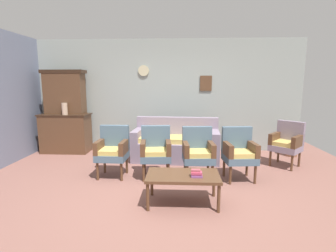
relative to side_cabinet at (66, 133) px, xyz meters
The scene contains 14 objects.
ground_plane 3.37m from the side_cabinet, 42.39° to the right, with size 7.68×7.68×0.00m, color #84564C.
wall_back_with_decor 2.65m from the side_cabinet, ahead, with size 6.40×0.09×2.70m.
side_cabinet is the anchor object (origin of this frame).
cabinet_upper_hutch 0.99m from the side_cabinet, 90.00° to the left, with size 0.99×0.38×1.03m.
vase_on_cabinet 0.63m from the side_cabinet, 62.83° to the right, with size 0.13×0.13×0.28m, color tan.
floral_couch 2.72m from the side_cabinet, 10.34° to the right, with size 1.88×0.93×0.90m.
armchair_row_middle 2.20m from the side_cabinet, 44.82° to the right, with size 0.54×0.51×0.90m.
armchair_near_couch_end 2.80m from the side_cabinet, 33.63° to the right, with size 0.56×0.54×0.90m.
armchair_near_cabinet 3.47m from the side_cabinet, 27.71° to the right, with size 0.56×0.53×0.90m.
armchair_by_doorway 4.10m from the side_cabinet, 22.90° to the right, with size 0.57×0.54×0.90m.
wingback_chair_by_fireplace 4.96m from the side_cabinet, ahead, with size 0.71×0.71×0.90m.
coffee_table 3.80m from the side_cabinet, 42.51° to the right, with size 1.00×0.56×0.42m.
book_stack_on_table 3.99m from the side_cabinet, 41.59° to the right, with size 0.15×0.11×0.10m.
floor_vase_by_wall 5.32m from the side_cabinet, ahead, with size 0.25×0.25×0.56m, color brown.
Camera 1 is at (0.30, -3.68, 1.66)m, focal length 27.36 mm.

